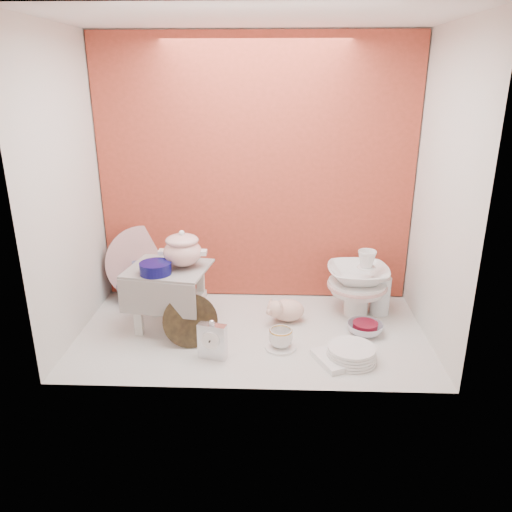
% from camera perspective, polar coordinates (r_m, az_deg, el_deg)
% --- Properties ---
extents(ground, '(1.80, 1.80, 0.00)m').
position_cam_1_polar(ground, '(2.64, -0.46, -8.75)').
color(ground, silver).
rests_on(ground, ground).
extents(niche_shell, '(1.86, 1.03, 1.53)m').
position_cam_1_polar(niche_shell, '(2.52, -0.32, 12.24)').
color(niche_shell, '#B63F2D').
rests_on(niche_shell, ground).
extents(step_stool, '(0.45, 0.40, 0.34)m').
position_cam_1_polar(step_stool, '(2.66, -9.81, -4.72)').
color(step_stool, silver).
rests_on(step_stool, ground).
extents(soup_tureen, '(0.30, 0.30, 0.20)m').
position_cam_1_polar(soup_tureen, '(2.56, -8.42, 0.85)').
color(soup_tureen, white).
rests_on(soup_tureen, step_stool).
extents(cobalt_bowl, '(0.20, 0.20, 0.06)m').
position_cam_1_polar(cobalt_bowl, '(2.52, -11.43, -1.38)').
color(cobalt_bowl, '#0C0A4D').
rests_on(cobalt_bowl, step_stool).
extents(floral_platter, '(0.45, 0.28, 0.44)m').
position_cam_1_polar(floral_platter, '(3.04, -12.76, -0.74)').
color(floral_platter, silver).
rests_on(floral_platter, ground).
extents(blue_white_vase, '(0.31, 0.31, 0.25)m').
position_cam_1_polar(blue_white_vase, '(3.03, -13.49, -2.83)').
color(blue_white_vase, silver).
rests_on(blue_white_vase, ground).
extents(lacquer_tray, '(0.28, 0.12, 0.27)m').
position_cam_1_polar(lacquer_tray, '(2.49, -7.54, -7.40)').
color(lacquer_tray, black).
rests_on(lacquer_tray, ground).
extents(mantel_clock, '(0.14, 0.08, 0.20)m').
position_cam_1_polar(mantel_clock, '(2.38, -5.01, -9.51)').
color(mantel_clock, silver).
rests_on(mantel_clock, ground).
extents(plush_pig, '(0.26, 0.21, 0.14)m').
position_cam_1_polar(plush_pig, '(2.73, 3.65, -6.17)').
color(plush_pig, beige).
rests_on(plush_pig, ground).
extents(teacup_saucer, '(0.19, 0.19, 0.01)m').
position_cam_1_polar(teacup_saucer, '(2.50, 2.82, -10.37)').
color(teacup_saucer, white).
rests_on(teacup_saucer, ground).
extents(gold_rim_teacup, '(0.14, 0.14, 0.09)m').
position_cam_1_polar(gold_rim_teacup, '(2.48, 2.84, -9.32)').
color(gold_rim_teacup, white).
rests_on(gold_rim_teacup, teacup_saucer).
extents(lattice_dish, '(0.28, 0.28, 0.03)m').
position_cam_1_polar(lattice_dish, '(2.43, 9.57, -11.43)').
color(lattice_dish, white).
rests_on(lattice_dish, ground).
extents(dinner_plate_stack, '(0.27, 0.27, 0.07)m').
position_cam_1_polar(dinner_plate_stack, '(2.43, 10.85, -10.92)').
color(dinner_plate_stack, white).
rests_on(dinner_plate_stack, ground).
extents(crystal_bowl, '(0.24, 0.24, 0.06)m').
position_cam_1_polar(crystal_bowl, '(2.68, 12.36, -8.13)').
color(crystal_bowl, silver).
rests_on(crystal_bowl, ground).
extents(clear_glass_vase, '(0.11, 0.11, 0.22)m').
position_cam_1_polar(clear_glass_vase, '(2.88, 14.05, -4.41)').
color(clear_glass_vase, silver).
rests_on(clear_glass_vase, ground).
extents(porcelain_tower, '(0.43, 0.43, 0.38)m').
position_cam_1_polar(porcelain_tower, '(2.81, 11.53, -2.99)').
color(porcelain_tower, white).
rests_on(porcelain_tower, ground).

